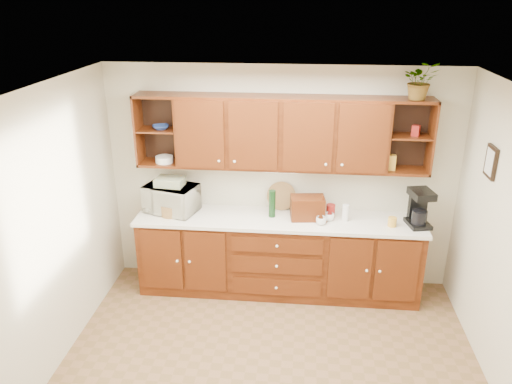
% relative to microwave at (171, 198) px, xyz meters
% --- Properties ---
extents(floor, '(4.00, 4.00, 0.00)m').
position_rel_microwave_xyz_m(floor, '(1.25, -1.51, -1.10)').
color(floor, brown).
rests_on(floor, ground).
extents(ceiling, '(4.00, 4.00, 0.00)m').
position_rel_microwave_xyz_m(ceiling, '(1.25, -1.51, 1.50)').
color(ceiling, white).
rests_on(ceiling, back_wall).
extents(back_wall, '(4.00, 0.00, 4.00)m').
position_rel_microwave_xyz_m(back_wall, '(1.25, 0.24, 0.20)').
color(back_wall, beige).
rests_on(back_wall, floor).
extents(left_wall, '(0.00, 3.50, 3.50)m').
position_rel_microwave_xyz_m(left_wall, '(-0.75, -1.51, 0.20)').
color(left_wall, beige).
rests_on(left_wall, floor).
extents(base_cabinets, '(3.20, 0.60, 0.90)m').
position_rel_microwave_xyz_m(base_cabinets, '(1.25, -0.06, -0.65)').
color(base_cabinets, '#321305').
rests_on(base_cabinets, floor).
extents(countertop, '(3.24, 0.64, 0.04)m').
position_rel_microwave_xyz_m(countertop, '(1.25, -0.07, -0.18)').
color(countertop, white).
rests_on(countertop, base_cabinets).
extents(upper_cabinets, '(3.20, 0.33, 0.80)m').
position_rel_microwave_xyz_m(upper_cabinets, '(1.26, 0.08, 0.79)').
color(upper_cabinets, '#321305').
rests_on(upper_cabinets, back_wall).
extents(undercabinet_light, '(0.40, 0.05, 0.02)m').
position_rel_microwave_xyz_m(undercabinet_light, '(1.25, 0.03, 0.37)').
color(undercabinet_light, white).
rests_on(undercabinet_light, upper_cabinets).
extents(framed_picture, '(0.03, 0.24, 0.30)m').
position_rel_microwave_xyz_m(framed_picture, '(3.23, -0.61, 0.75)').
color(framed_picture, black).
rests_on(framed_picture, right_wall).
extents(wicker_basket, '(0.24, 0.24, 0.13)m').
position_rel_microwave_xyz_m(wicker_basket, '(0.02, -0.10, -0.09)').
color(wicker_basket, olive).
rests_on(wicker_basket, countertop).
extents(microwave, '(0.66, 0.53, 0.32)m').
position_rel_microwave_xyz_m(microwave, '(0.00, 0.00, 0.00)').
color(microwave, silver).
rests_on(microwave, countertop).
extents(towel_stack, '(0.33, 0.26, 0.09)m').
position_rel_microwave_xyz_m(towel_stack, '(0.00, 0.00, 0.21)').
color(towel_stack, '#EFE070').
rests_on(towel_stack, microwave).
extents(wine_bottle, '(0.09, 0.09, 0.32)m').
position_rel_microwave_xyz_m(wine_bottle, '(1.17, -0.03, -0.00)').
color(wine_bottle, black).
rests_on(wine_bottle, countertop).
extents(woven_tray, '(0.34, 0.10, 0.33)m').
position_rel_microwave_xyz_m(woven_tray, '(1.26, 0.18, -0.15)').
color(woven_tray, olive).
rests_on(woven_tray, countertop).
extents(bread_box, '(0.40, 0.27, 0.26)m').
position_rel_microwave_xyz_m(bread_box, '(1.57, -0.05, -0.03)').
color(bread_box, '#321305').
rests_on(bread_box, countertop).
extents(mug_tree, '(0.29, 0.28, 0.31)m').
position_rel_microwave_xyz_m(mug_tree, '(1.73, -0.11, -0.11)').
color(mug_tree, '#321305').
rests_on(mug_tree, countertop).
extents(canister_red, '(0.12, 0.12, 0.16)m').
position_rel_microwave_xyz_m(canister_red, '(1.83, 0.00, -0.08)').
color(canister_red, maroon).
rests_on(canister_red, countertop).
extents(canister_white, '(0.09, 0.09, 0.19)m').
position_rel_microwave_xyz_m(canister_white, '(1.99, -0.07, -0.06)').
color(canister_white, white).
rests_on(canister_white, countertop).
extents(canister_yellow, '(0.12, 0.12, 0.10)m').
position_rel_microwave_xyz_m(canister_yellow, '(2.49, -0.16, -0.11)').
color(canister_yellow, gold).
rests_on(canister_yellow, countertop).
extents(coffee_maker, '(0.28, 0.33, 0.41)m').
position_rel_microwave_xyz_m(coffee_maker, '(2.77, -0.09, 0.04)').
color(coffee_maker, black).
rests_on(coffee_maker, countertop).
extents(bowl_stack, '(0.24, 0.24, 0.05)m').
position_rel_microwave_xyz_m(bowl_stack, '(-0.08, 0.06, 0.82)').
color(bowl_stack, navy).
rests_on(bowl_stack, upper_cabinets).
extents(plate_stack, '(0.25, 0.25, 0.07)m').
position_rel_microwave_xyz_m(plate_stack, '(-0.06, 0.05, 0.46)').
color(plate_stack, white).
rests_on(plate_stack, upper_cabinets).
extents(pantry_box_yellow, '(0.10, 0.08, 0.17)m').
position_rel_microwave_xyz_m(pantry_box_yellow, '(2.44, 0.04, 0.50)').
color(pantry_box_yellow, gold).
rests_on(pantry_box_yellow, upper_cabinets).
extents(pantry_box_red, '(0.10, 0.09, 0.11)m').
position_rel_microwave_xyz_m(pantry_box_red, '(2.67, 0.06, 0.86)').
color(pantry_box_red, maroon).
rests_on(pantry_box_red, upper_cabinets).
extents(potted_plant, '(0.35, 0.31, 0.38)m').
position_rel_microwave_xyz_m(potted_plant, '(2.64, 0.02, 1.38)').
color(potted_plant, '#999999').
rests_on(potted_plant, upper_cabinets).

